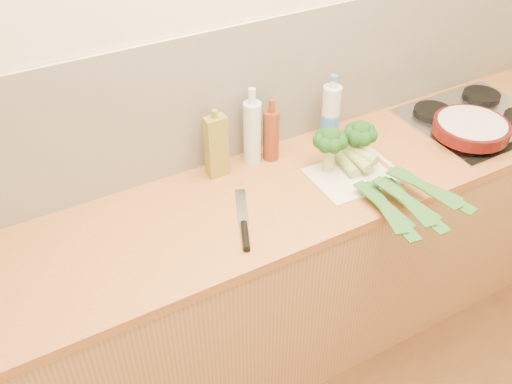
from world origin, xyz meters
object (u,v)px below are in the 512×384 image
Objects in this scene: chopping_board at (355,175)px; chefs_knife at (244,228)px; gas_hob at (478,118)px; skillet at (472,127)px.

chopping_board is 1.06× the size of chefs_knife.
chopping_board is 0.52m from chefs_knife.
skillet is (-0.15, -0.10, 0.05)m from gas_hob.
chefs_knife is (-1.24, -0.13, -0.00)m from gas_hob.
gas_hob reaches higher than chopping_board.
chopping_board is (-0.72, -0.06, -0.01)m from gas_hob.
gas_hob is 1.32× the size of skillet.
skillet reaches higher than chefs_knife.
gas_hob is at bearing 6.55° from chopping_board.
chopping_board is at bearing 31.38° from chefs_knife.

